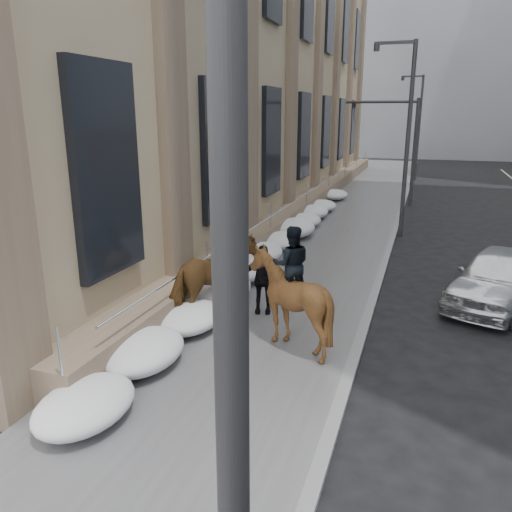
{
  "coord_description": "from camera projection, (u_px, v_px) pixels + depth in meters",
  "views": [
    {
      "loc": [
        3.75,
        -8.11,
        5.19
      ],
      "look_at": [
        -0.16,
        3.4,
        1.7
      ],
      "focal_mm": 35.0,
      "sensor_mm": 36.0,
      "label": 1
    }
  ],
  "objects": [
    {
      "name": "ground",
      "position": [
        209.0,
        383.0,
        9.97
      ],
      "size": [
        140.0,
        140.0,
        0.0
      ],
      "primitive_type": "plane",
      "color": "black",
      "rests_on": "ground"
    },
    {
      "name": "sidewalk",
      "position": [
        315.0,
        252.0,
        19.06
      ],
      "size": [
        5.0,
        80.0,
        0.12
      ],
      "primitive_type": "cube",
      "color": "#4C4D4F",
      "rests_on": "ground"
    },
    {
      "name": "curb",
      "position": [
        386.0,
        259.0,
        18.25
      ],
      "size": [
        0.24,
        80.0,
        0.12
      ],
      "primitive_type": "cube",
      "color": "slate",
      "rests_on": "ground"
    },
    {
      "name": "limestone_building",
      "position": [
        265.0,
        43.0,
        27.31
      ],
      "size": [
        6.1,
        44.0,
        18.0
      ],
      "color": "#9C8266",
      "rests_on": "ground"
    },
    {
      "name": "bg_building_mid",
      "position": [
        441.0,
        36.0,
        59.48
      ],
      "size": [
        30.0,
        12.0,
        28.0
      ],
      "primitive_type": "cube",
      "color": "slate",
      "rests_on": "ground"
    },
    {
      "name": "bg_building_far",
      "position": [
        366.0,
        80.0,
        74.6
      ],
      "size": [
        24.0,
        12.0,
        20.0
      ],
      "primitive_type": "cube",
      "color": "gray",
      "rests_on": "ground"
    },
    {
      "name": "streetlight_near",
      "position": [
        199.0,
        244.0,
        2.4
      ],
      "size": [
        1.71,
        0.24,
        8.0
      ],
      "color": "#2D2D30",
      "rests_on": "ground"
    },
    {
      "name": "streetlight_mid",
      "position": [
        405.0,
        128.0,
        20.6
      ],
      "size": [
        1.71,
        0.24,
        8.0
      ],
      "color": "#2D2D30",
      "rests_on": "ground"
    },
    {
      "name": "streetlight_far",
      "position": [
        417.0,
        121.0,
        38.81
      ],
      "size": [
        1.71,
        0.24,
        8.0
      ],
      "color": "#2D2D30",
      "rests_on": "ground"
    },
    {
      "name": "traffic_signal",
      "position": [
        399.0,
        135.0,
        28.25
      ],
      "size": [
        4.1,
        0.22,
        6.0
      ],
      "color": "#2D2D30",
      "rests_on": "ground"
    },
    {
      "name": "snow_bank",
      "position": [
        265.0,
        251.0,
        17.66
      ],
      "size": [
        1.7,
        18.1,
        0.76
      ],
      "color": "white",
      "rests_on": "sidewalk"
    },
    {
      "name": "mounted_horse_left",
      "position": [
        215.0,
        277.0,
        12.55
      ],
      "size": [
        2.01,
        2.69,
        2.69
      ],
      "rotation": [
        0.0,
        0.0,
        2.73
      ],
      "color": "#4F3317",
      "rests_on": "sidewalk"
    },
    {
      "name": "mounted_horse_right",
      "position": [
        289.0,
        296.0,
        11.03
      ],
      "size": [
        2.29,
        2.43,
        2.74
      ],
      "rotation": [
        0.0,
        0.0,
        3.47
      ],
      "color": "#452A13",
      "rests_on": "sidewalk"
    },
    {
      "name": "pedestrian",
      "position": [
        262.0,
        279.0,
        12.97
      ],
      "size": [
        1.15,
        0.71,
        1.83
      ],
      "primitive_type": "imported",
      "rotation": [
        0.0,
        0.0,
        0.26
      ],
      "color": "black",
      "rests_on": "sidewalk"
    },
    {
      "name": "car_silver",
      "position": [
        498.0,
        278.0,
        13.82
      ],
      "size": [
        3.45,
        5.04,
        1.59
      ],
      "primitive_type": "imported",
      "rotation": [
        0.0,
        0.0,
        -0.37
      ],
      "color": "silver",
      "rests_on": "ground"
    }
  ]
}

